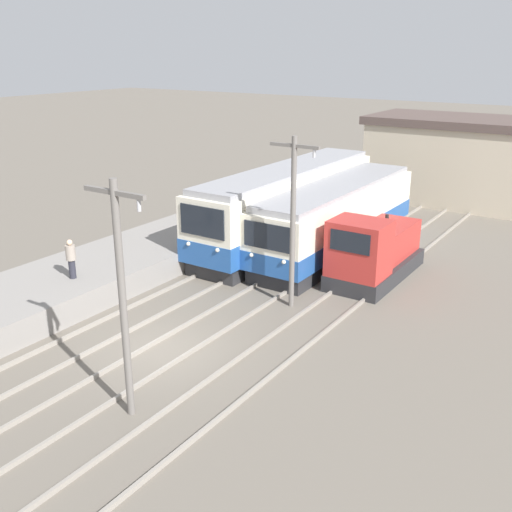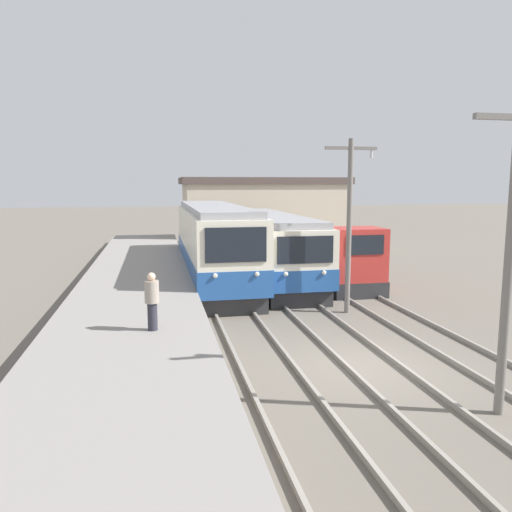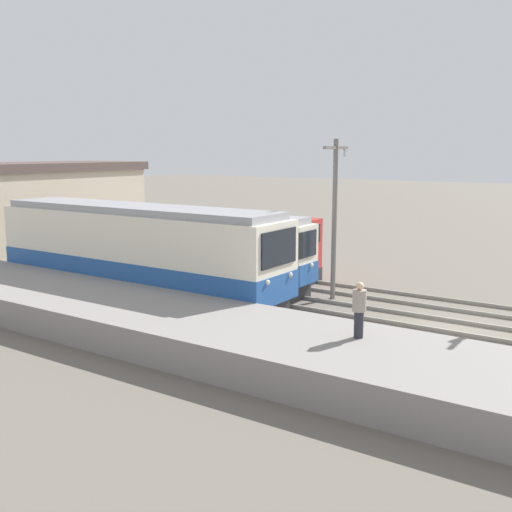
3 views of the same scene
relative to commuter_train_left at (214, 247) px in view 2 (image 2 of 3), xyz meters
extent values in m
plane|color=#665E54|center=(2.60, -12.44, -1.79)|extent=(200.00, 200.00, 0.00)
cube|color=gray|center=(-3.65, -12.44, -1.28)|extent=(4.50, 54.00, 1.02)
cube|color=gray|center=(-0.72, -12.44, -1.72)|extent=(0.10, 60.00, 0.14)
cube|color=gray|center=(0.72, -12.44, -1.72)|extent=(0.10, 60.00, 0.14)
cube|color=gray|center=(2.08, -12.44, -1.72)|extent=(0.10, 60.00, 0.14)
cube|color=gray|center=(3.52, -12.44, -1.72)|extent=(0.10, 60.00, 0.14)
cube|color=gray|center=(5.08, -12.44, -1.72)|extent=(0.10, 60.00, 0.14)
cube|color=gray|center=(6.52, -12.44, -1.72)|extent=(0.10, 60.00, 0.14)
cube|color=#28282B|center=(0.00, 0.01, -1.44)|extent=(2.58, 13.31, 0.70)
cube|color=silver|center=(0.00, 0.01, 0.36)|extent=(2.80, 13.86, 2.89)
cube|color=#235199|center=(0.00, 0.01, -0.57)|extent=(2.84, 13.90, 1.04)
cube|color=black|center=(0.00, -6.95, 0.93)|extent=(2.24, 0.06, 1.27)
sphere|color=silver|center=(-0.77, -6.96, -0.16)|extent=(0.18, 0.18, 0.18)
sphere|color=silver|center=(0.77, -6.96, -0.16)|extent=(0.18, 0.18, 0.18)
cube|color=#939399|center=(0.00, 0.01, 1.94)|extent=(2.46, 13.31, 0.28)
cube|color=#28282B|center=(2.80, -0.06, -1.44)|extent=(2.58, 11.95, 0.70)
cube|color=silver|center=(2.80, -0.06, 0.12)|extent=(2.80, 12.45, 2.41)
cube|color=#235199|center=(2.80, -0.06, -0.66)|extent=(2.84, 12.49, 0.87)
cube|color=black|center=(2.80, -6.31, 0.60)|extent=(2.24, 0.06, 1.06)
sphere|color=silver|center=(2.03, -6.32, -0.32)|extent=(0.18, 0.18, 0.18)
sphere|color=silver|center=(3.57, -6.32, -0.32)|extent=(0.18, 0.18, 0.18)
cube|color=#939399|center=(2.80, -0.06, 1.46)|extent=(2.46, 11.95, 0.28)
cube|color=#28282B|center=(5.80, -2.20, -1.44)|extent=(2.40, 5.71, 0.70)
cube|color=#B22D28|center=(5.80, -4.14, 0.06)|extent=(2.28, 1.83, 2.30)
cube|color=black|center=(5.80, -5.08, 0.57)|extent=(1.68, 0.04, 0.83)
cube|color=#B22D28|center=(5.80, -1.29, -0.39)|extent=(1.92, 3.78, 1.40)
cylinder|color=black|center=(5.80, -1.29, 0.56)|extent=(0.16, 0.16, 0.50)
cylinder|color=slate|center=(4.30, -15.65, 1.49)|extent=(0.20, 0.20, 6.55)
cylinder|color=slate|center=(4.30, -6.95, 1.49)|extent=(0.20, 0.20, 6.55)
cube|color=slate|center=(4.30, -6.95, 4.41)|extent=(2.00, 0.12, 0.12)
cylinder|color=#B2B2B7|center=(5.10, -6.95, 4.21)|extent=(0.10, 0.10, 0.30)
cylinder|color=#282833|center=(-2.97, -11.34, -0.39)|extent=(0.26, 0.26, 0.75)
cylinder|color=gray|center=(-2.97, -11.34, 0.28)|extent=(0.38, 0.38, 0.59)
sphere|color=beige|center=(-2.97, -11.34, 0.69)|extent=(0.22, 0.22, 0.22)
cube|color=beige|center=(5.38, 13.56, 0.65)|extent=(12.00, 6.00, 4.88)
cube|color=#51423D|center=(5.38, 13.56, 3.34)|extent=(12.60, 6.30, 0.50)
camera|label=1|loc=(14.92, -25.53, 7.70)|focal=42.00mm
camera|label=2|loc=(-2.82, -24.55, 3.10)|focal=35.00mm
camera|label=3|loc=(-17.65, -17.78, 4.29)|focal=42.00mm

